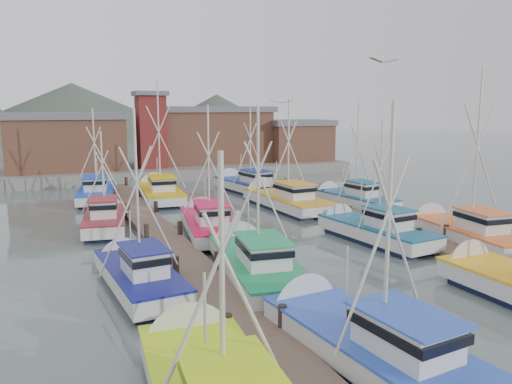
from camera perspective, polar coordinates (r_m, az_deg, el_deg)
name	(u,v)px	position (r m, az deg, el deg)	size (l,w,h in m)	color
ground	(308,251)	(28.15, 5.98, -6.75)	(260.00, 260.00, 0.00)	#51625E
dock_left	(168,243)	(29.34, -10.08, -5.74)	(2.30, 46.00, 1.50)	brown
dock_right	(369,222)	(35.07, 12.84, -3.31)	(2.30, 46.00, 1.50)	brown
quay	(162,168)	(62.44, -10.66, 2.69)	(44.00, 16.00, 1.20)	slate
shed_left	(66,141)	(58.74, -20.92, 5.47)	(12.72, 8.48, 6.20)	brown
shed_center	(208,134)	(63.64, -5.46, 6.64)	(14.84, 9.54, 6.90)	brown
shed_right	(297,140)	(65.15, 4.67, 5.96)	(8.48, 6.36, 5.20)	brown
lookout_tower	(151,129)	(57.74, -11.90, 7.04)	(3.60, 3.60, 8.50)	maroon
distant_hills	(46,138)	(146.40, -22.92, 5.72)	(175.00, 140.00, 42.00)	#454F42
boat_0	(366,343)	(16.53, 12.46, -16.48)	(3.87, 9.67, 8.94)	black
boat_4	(254,262)	(23.82, -0.25, -8.03)	(4.18, 9.79, 8.85)	black
boat_5	(370,230)	(30.79, 12.95, -4.21)	(3.56, 8.79, 7.89)	black
boat_6	(137,274)	(22.79, -13.46, -9.12)	(3.43, 8.13, 8.48)	black
boat_7	(463,231)	(31.98, 22.53, -4.17)	(4.32, 9.15, 10.93)	black
boat_8	(208,223)	(31.78, -5.52, -3.58)	(4.14, 9.36, 8.85)	black
boat_9	(283,199)	(39.91, 3.10, -0.84)	(3.91, 10.31, 9.56)	black
boat_10	(105,218)	(34.60, -16.83, -2.87)	(3.63, 8.45, 7.08)	black
boat_11	(350,199)	(40.93, 10.72, -0.74)	(3.64, 8.53, 9.01)	black
boat_12	(159,192)	(44.31, -10.97, 0.04)	(4.38, 9.97, 11.03)	black
boat_13	(246,185)	(47.40, -1.11, 0.82)	(4.31, 9.92, 8.98)	black
boat_14	(97,192)	(45.54, -17.67, 0.01)	(4.21, 9.48, 8.67)	black
gull_near	(384,61)	(22.41, 14.44, 14.30)	(1.55, 0.64, 0.24)	gray
gull_far	(282,102)	(31.56, 2.96, 10.23)	(1.48, 0.65, 0.24)	gray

